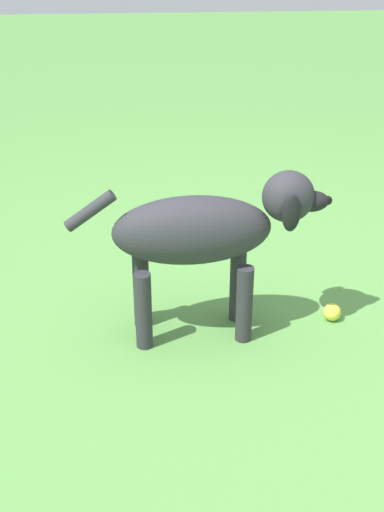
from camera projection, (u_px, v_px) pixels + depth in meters
The scene contains 3 objects.
ground at pixel (242, 353), 2.45m from camera, with size 14.00×14.00×0.00m, color #548C42.
dog at pixel (207, 232), 2.38m from camera, with size 0.24×0.91×0.61m.
tennis_ball_0 at pixel (332, 312), 2.62m from camera, with size 0.07×0.07×0.07m, color #D7DA3E.
Camera 1 is at (1.98, -0.31, 1.47)m, focal length 49.06 mm.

